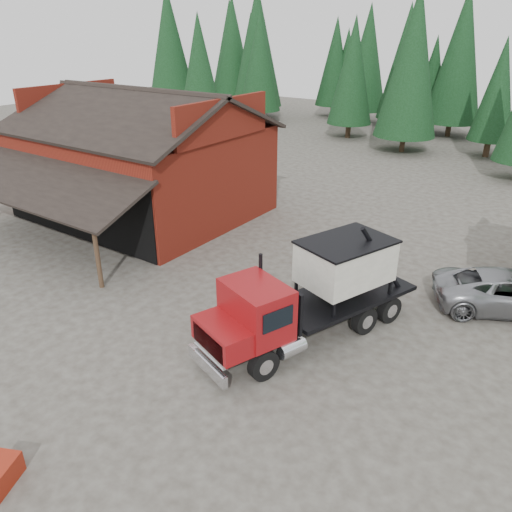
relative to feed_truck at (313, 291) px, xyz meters
The scene contains 7 objects.
ground 5.65m from the feed_truck, 131.31° to the right, with size 120.00×120.00×0.00m, color #423D33.
red_barn 15.70m from the feed_truck, 157.97° to the left, with size 12.80×13.63×7.18m.
conifer_backdrop 38.18m from the feed_truck, 95.32° to the left, with size 76.00×16.00×16.00m, color black, non-canonical shape.
near_pine_a 35.33m from the feed_truck, 136.80° to the left, with size 4.40×4.40×11.40m.
near_pine_d 31.41m from the feed_truck, 104.11° to the left, with size 5.28×5.28×13.40m.
feed_truck is the anchor object (origin of this frame).
silver_car 8.15m from the feed_truck, 47.63° to the left, with size 2.61×5.66×1.57m, color #94969B.
Camera 1 is at (10.58, -9.57, 10.18)m, focal length 35.00 mm.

